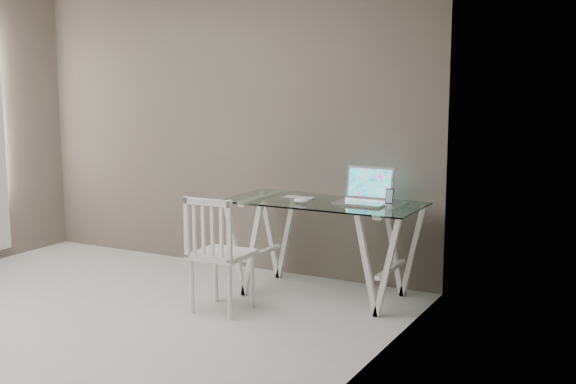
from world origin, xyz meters
name	(u,v)px	position (x,y,z in m)	size (l,w,h in m)	color
room	(17,72)	(-0.06, 0.02, 1.72)	(4.50, 4.52, 2.71)	beige
desk	(323,248)	(1.18, 1.79, 0.38)	(1.50, 0.70, 0.75)	silver
chair	(217,249)	(0.69, 1.04, 0.47)	(0.40, 0.40, 0.86)	white
laptop	(365,194)	(1.48, 1.88, 0.81)	(0.38, 0.32, 0.27)	silver
keyboard	(299,198)	(0.94, 1.84, 0.75)	(0.26, 0.11, 0.01)	silver
mouse	(301,201)	(1.06, 1.64, 0.77)	(0.12, 0.07, 0.04)	white
phone_dock	(389,201)	(1.69, 1.84, 0.78)	(0.07, 0.07, 0.13)	white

